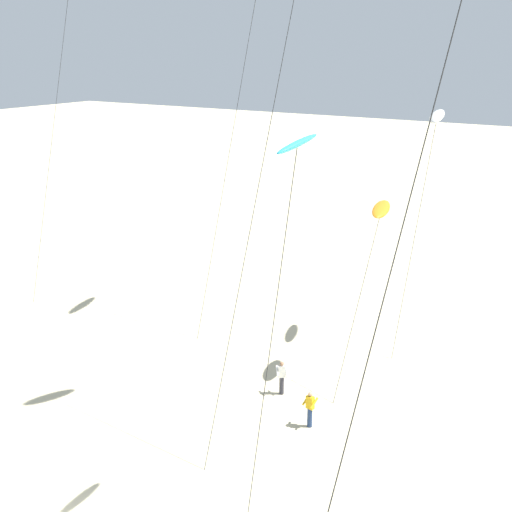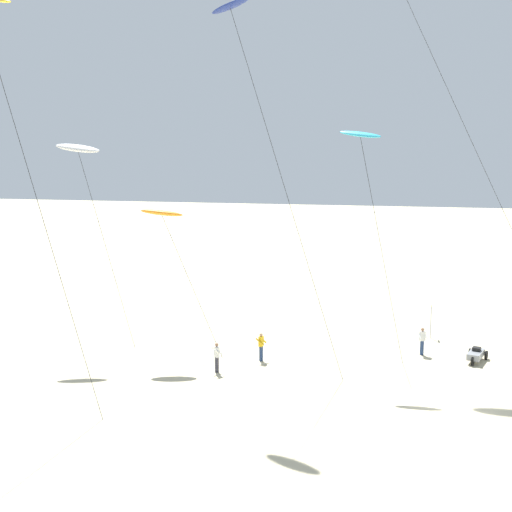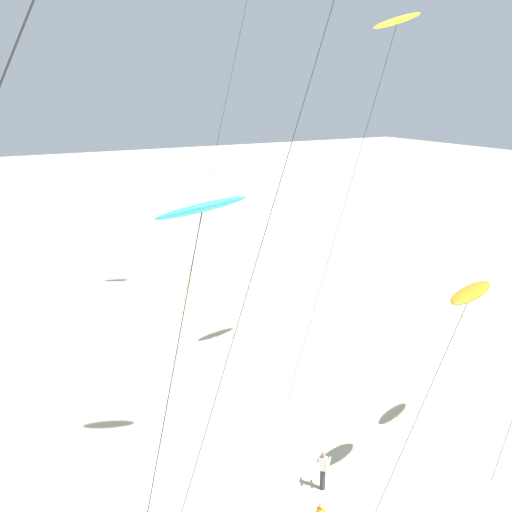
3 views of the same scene
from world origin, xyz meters
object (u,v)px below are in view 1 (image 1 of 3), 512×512
object	(u,v)px
kite_cyan	(297,150)
kite_flyer_middle	(310,408)
kite_white	(437,118)
kite_flyer_nearest	(282,377)
kite_orange	(381,210)

from	to	relation	value
kite_cyan	kite_flyer_middle	world-z (taller)	kite_cyan
kite_white	kite_cyan	size ratio (longest dim) A/B	0.96
kite_cyan	kite_white	bearing A→B (deg)	94.27
kite_white	kite_flyer_nearest	xyz separation A→B (m)	(-3.26, -9.97, -11.36)
kite_orange	kite_flyer_nearest	bearing A→B (deg)	-122.96
kite_white	kite_flyer_middle	distance (m)	16.43
kite_orange	kite_flyer_middle	size ratio (longest dim) A/B	5.29
kite_flyer_nearest	kite_flyer_middle	distance (m)	3.13
kite_white	kite_flyer_middle	bearing A→B (deg)	-93.63
kite_flyer_nearest	kite_flyer_middle	world-z (taller)	same
kite_orange	kite_flyer_nearest	distance (m)	9.12
kite_white	kite_flyer_nearest	bearing A→B (deg)	-108.09
kite_orange	kite_cyan	bearing A→B (deg)	-81.23
kite_cyan	kite_flyer_nearest	world-z (taller)	kite_cyan
kite_orange	kite_flyer_nearest	size ratio (longest dim) A/B	5.29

